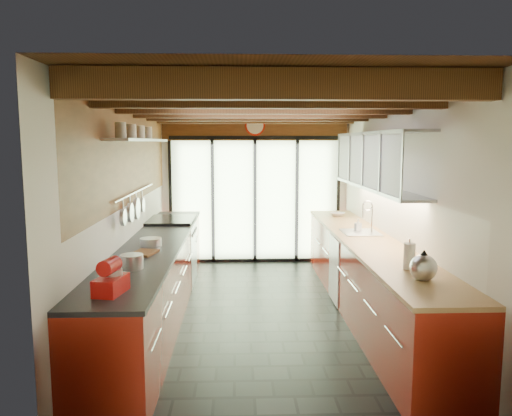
% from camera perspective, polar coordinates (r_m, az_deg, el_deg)
% --- Properties ---
extents(ground, '(5.50, 5.50, 0.00)m').
position_cam_1_polar(ground, '(6.20, 0.75, -12.03)').
color(ground, black).
rests_on(ground, ground).
extents(room_shell, '(5.50, 5.50, 5.50)m').
position_cam_1_polar(room_shell, '(5.85, 0.78, 3.41)').
color(room_shell, silver).
rests_on(room_shell, ground).
extents(ceiling_beams, '(3.14, 5.06, 4.90)m').
position_cam_1_polar(ceiling_beams, '(6.23, 0.62, 11.10)').
color(ceiling_beams, '#593316').
rests_on(ceiling_beams, ground).
extents(glass_door, '(2.95, 0.10, 2.90)m').
position_cam_1_polar(glass_door, '(8.54, -0.12, 4.75)').
color(glass_door, '#C6EAAD').
rests_on(glass_door, ground).
extents(left_counter, '(0.68, 5.00, 0.92)m').
position_cam_1_polar(left_counter, '(6.13, -11.35, -7.88)').
color(left_counter, maroon).
rests_on(left_counter, ground).
extents(range_stove, '(0.66, 0.90, 0.97)m').
position_cam_1_polar(range_stove, '(7.52, -9.58, -4.89)').
color(range_stove, silver).
rests_on(range_stove, ground).
extents(right_counter, '(0.68, 5.00, 0.92)m').
position_cam_1_polar(right_counter, '(6.25, 12.61, -7.61)').
color(right_counter, maroon).
rests_on(right_counter, ground).
extents(sink_assembly, '(0.45, 0.52, 0.43)m').
position_cam_1_polar(sink_assembly, '(6.52, 11.97, -2.47)').
color(sink_assembly, silver).
rests_on(sink_assembly, right_counter).
extents(upper_cabinets_right, '(0.34, 3.00, 3.00)m').
position_cam_1_polar(upper_cabinets_right, '(6.37, 13.65, 5.30)').
color(upper_cabinets_right, silver).
rests_on(upper_cabinets_right, ground).
extents(left_wall_fixtures, '(0.28, 2.60, 0.96)m').
position_cam_1_polar(left_wall_fixtures, '(6.09, -13.26, 5.51)').
color(left_wall_fixtures, silver).
rests_on(left_wall_fixtures, ground).
extents(stand_mixer, '(0.24, 0.34, 0.28)m').
position_cam_1_polar(stand_mixer, '(4.02, -16.24, -7.81)').
color(stand_mixer, red).
rests_on(stand_mixer, left_counter).
extents(pot_large, '(0.26, 0.26, 0.13)m').
position_cam_1_polar(pot_large, '(4.74, -14.02, -5.97)').
color(pot_large, silver).
rests_on(pot_large, left_counter).
extents(pot_small, '(0.31, 0.31, 0.09)m').
position_cam_1_polar(pot_small, '(5.71, -11.94, -3.83)').
color(pot_small, silver).
rests_on(pot_small, left_counter).
extents(cutting_board, '(0.29, 0.35, 0.03)m').
position_cam_1_polar(cutting_board, '(5.33, -12.67, -5.03)').
color(cutting_board, brown).
rests_on(cutting_board, left_counter).
extents(kettle, '(0.29, 0.32, 0.27)m').
position_cam_1_polar(kettle, '(4.46, 18.59, -6.30)').
color(kettle, silver).
rests_on(kettle, right_counter).
extents(paper_towel, '(0.12, 0.12, 0.29)m').
position_cam_1_polar(paper_towel, '(4.78, 17.12, -5.31)').
color(paper_towel, white).
rests_on(paper_towel, right_counter).
extents(soap_bottle, '(0.09, 0.09, 0.17)m').
position_cam_1_polar(soap_bottle, '(6.63, 11.58, -1.93)').
color(soap_bottle, silver).
rests_on(soap_bottle, right_counter).
extents(bowl, '(0.31, 0.31, 0.06)m').
position_cam_1_polar(bowl, '(7.94, 9.29, -0.72)').
color(bowl, silver).
rests_on(bowl, right_counter).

